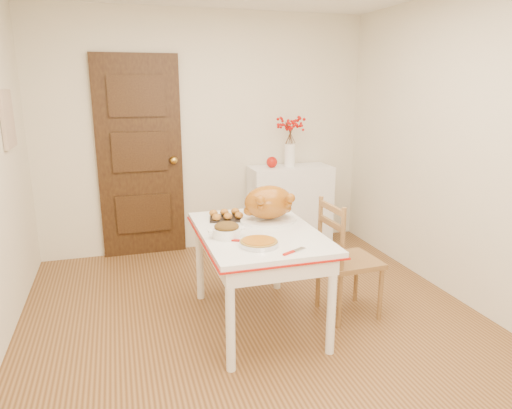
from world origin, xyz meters
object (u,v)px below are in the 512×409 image
object	(u,v)px
chair_oak	(350,258)
turkey_platter	(269,204)
pumpkin_pie	(259,242)
sideboard	(290,206)
kitchen_table	(258,277)

from	to	relation	value
chair_oak	turkey_platter	xyz separation A→B (m)	(-0.59, 0.24, 0.41)
pumpkin_pie	sideboard	bearing A→B (deg)	63.61
kitchen_table	turkey_platter	size ratio (longest dim) A/B	2.82
pumpkin_pie	kitchen_table	bearing A→B (deg)	73.86
kitchen_table	chair_oak	xyz separation A→B (m)	(0.72, -0.06, 0.09)
kitchen_table	pumpkin_pie	world-z (taller)	pumpkin_pie
sideboard	kitchen_table	distance (m)	1.82
sideboard	turkey_platter	bearing A→B (deg)	-116.93
sideboard	chair_oak	distance (m)	1.68
chair_oak	turkey_platter	distance (m)	0.76
sideboard	pumpkin_pie	xyz separation A→B (m)	(-0.96, -1.93, 0.32)
kitchen_table	chair_oak	distance (m)	0.73
sideboard	kitchen_table	xyz separation A→B (m)	(-0.86, -1.61, -0.08)
pumpkin_pie	turkey_platter	bearing A→B (deg)	65.14
chair_oak	pumpkin_pie	bearing A→B (deg)	105.09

